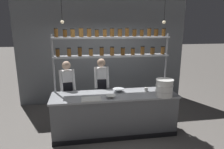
# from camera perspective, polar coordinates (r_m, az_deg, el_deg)

# --- Properties ---
(ground_plane) EXTENTS (40.00, 40.00, 0.00)m
(ground_plane) POSITION_cam_1_polar(r_m,az_deg,el_deg) (4.78, 0.69, -16.11)
(ground_plane) COLOR slate
(back_wall) EXTENTS (5.15, 0.12, 3.26)m
(back_wall) POSITION_cam_1_polar(r_m,az_deg,el_deg) (6.21, -2.49, 6.85)
(back_wall) COLOR gray
(back_wall) RESTS_ON ground_plane
(prep_counter) EXTENTS (2.75, 0.76, 0.92)m
(prep_counter) POSITION_cam_1_polar(r_m,az_deg,el_deg) (4.56, 0.71, -11.12)
(prep_counter) COLOR slate
(prep_counter) RESTS_ON ground_plane
(spice_shelf_unit) EXTENTS (2.63, 0.28, 2.34)m
(spice_shelf_unit) POSITION_cam_1_polar(r_m,az_deg,el_deg) (4.49, 0.03, 7.68)
(spice_shelf_unit) COLOR #999BA0
(spice_shelf_unit) RESTS_ON ground_plane
(chef_left) EXTENTS (0.39, 0.31, 1.58)m
(chef_left) POSITION_cam_1_polar(r_m,az_deg,el_deg) (4.90, -12.55, -4.12)
(chef_left) COLOR black
(chef_left) RESTS_ON ground_plane
(chef_center) EXTENTS (0.36, 0.29, 1.60)m
(chef_center) POSITION_cam_1_polar(r_m,az_deg,el_deg) (5.00, -2.98, -3.24)
(chef_center) COLOR black
(chef_center) RESTS_ON ground_plane
(container_stack) EXTENTS (0.37, 0.37, 0.37)m
(container_stack) POSITION_cam_1_polar(r_m,az_deg,el_deg) (4.37, 14.73, -3.67)
(container_stack) COLOR white
(container_stack) RESTS_ON prep_counter
(cutting_board) EXTENTS (0.40, 0.26, 0.02)m
(cutting_board) POSITION_cam_1_polar(r_m,az_deg,el_deg) (4.10, -5.95, -7.02)
(cutting_board) COLOR silver
(cutting_board) RESTS_ON prep_counter
(prep_bowl_near_left) EXTENTS (0.27, 0.27, 0.07)m
(prep_bowl_near_left) POSITION_cam_1_polar(r_m,az_deg,el_deg) (4.53, 1.85, -4.55)
(prep_bowl_near_left) COLOR silver
(prep_bowl_near_left) RESTS_ON prep_counter
(prep_bowl_center_front) EXTENTS (0.21, 0.21, 0.06)m
(prep_bowl_center_front) POSITION_cam_1_polar(r_m,az_deg,el_deg) (4.17, -0.31, -6.35)
(prep_bowl_center_front) COLOR silver
(prep_bowl_center_front) RESTS_ON prep_counter
(serving_cup_front) EXTENTS (0.08, 0.08, 0.08)m
(serving_cup_front) POSITION_cam_1_polar(r_m,az_deg,el_deg) (4.65, 9.72, -4.19)
(serving_cup_front) COLOR silver
(serving_cup_front) RESTS_ON prep_counter
(pendant_light_row) EXTENTS (2.14, 0.07, 0.79)m
(pendant_light_row) POSITION_cam_1_polar(r_m,az_deg,el_deg) (4.14, 0.90, 15.37)
(pendant_light_row) COLOR black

